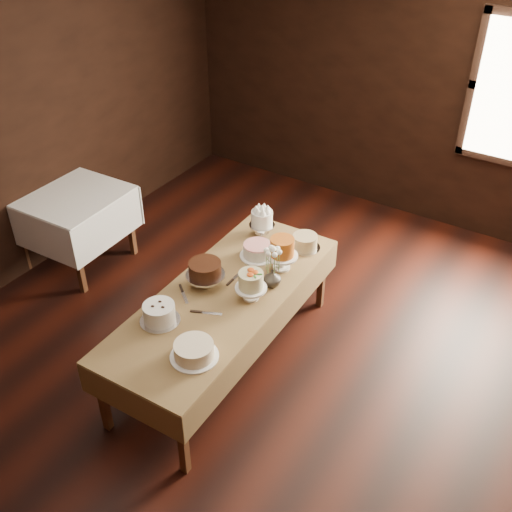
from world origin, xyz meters
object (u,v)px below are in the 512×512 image
Objects in this scene: display_table at (224,299)px; cake_speckled at (305,242)px; cake_chocolate at (205,274)px; cake_swirl at (159,314)px; side_table at (71,202)px; cake_server_e at (185,298)px; cake_cream at (194,351)px; cake_meringue at (262,223)px; cake_flowers at (251,287)px; cake_lattice at (257,251)px; cake_server_c at (238,274)px; flower_vase at (272,278)px; cake_server_a at (212,313)px; cake_server_d at (272,285)px; cake_caramel at (282,255)px.

cake_speckled is at bearing 75.92° from display_table.
cake_chocolate is (-0.41, -0.86, 0.04)m from cake_speckled.
cake_speckled is at bearing 72.71° from cake_swirl.
cake_server_e is (1.82, -0.56, 0.01)m from side_table.
cake_meringue is at bearing 105.47° from cake_cream.
cake_speckled reaches higher than display_table.
cake_flowers is (0.20, 0.08, 0.16)m from display_table.
cake_flowers is 1.05× the size of cake_server_e.
cake_server_c is at bearing -88.32° from cake_lattice.
flower_vase is at bearing 49.81° from display_table.
side_table is 2.00m from cake_server_c.
cake_cream is 0.46m from cake_server_a.
cake_lattice is 0.30m from cake_server_c.
cake_server_a is (-0.16, 0.43, -0.05)m from cake_cream.
flower_vase is (0.00, 0.00, 0.07)m from cake_server_d.
cake_speckled is (2.26, 0.52, 0.07)m from side_table.
cake_server_a is at bearing -46.24° from cake_chocolate.
cake_meringue is 1.38m from cake_swirl.
flower_vase reaches higher than cake_cream.
cake_chocolate is 1.40× the size of cake_flowers.
cake_speckled is 1.45m from cake_swirl.
cake_speckled is 1.54m from cake_cream.
cake_server_c is 0.30m from cake_server_d.
display_table is 2.07m from side_table.
cake_server_e is (-0.28, 0.04, 0.00)m from cake_server_a.
cake_speckled is 1.05× the size of cake_flowers.
cake_server_a is at bearing -175.11° from cake_server_d.
cake_lattice is 0.27m from cake_caramel.
cake_chocolate is 0.79m from cake_cream.
cake_server_e is at bearing -99.87° from cake_chocolate.
cake_flowers reaches higher than cake_server_c.
cake_cream is at bearing -7.92° from cake_server_e.
cake_meringue is 0.97× the size of cake_speckled.
cake_caramel is 0.38m from cake_server_c.
cake_server_a is at bearing -170.23° from cake_server_c.
cake_lattice is 0.41m from flower_vase.
cake_chocolate is 1.11× the size of cake_swirl.
cake_cream is (0.22, -0.66, 0.11)m from display_table.
display_table is 0.70m from cake_cream.
cake_server_d is (0.44, 0.27, -0.10)m from cake_chocolate.
cake_server_e is 0.69m from flower_vase.
cake_server_d is (2.29, -0.07, 0.01)m from side_table.
cake_server_c is at bearing 106.02° from cake_cream.
cake_server_e reaches higher than display_table.
cake_server_c is (0.01, -0.30, -0.05)m from cake_lattice.
side_table is at bearing 169.46° from cake_chocolate.
cake_server_c is at bearing -132.80° from cake_caramel.
cake_lattice reaches higher than side_table.
display_table is at bearing 79.21° from cake_server_e.
cake_meringue is at bearing 12.73° from cake_server_c.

